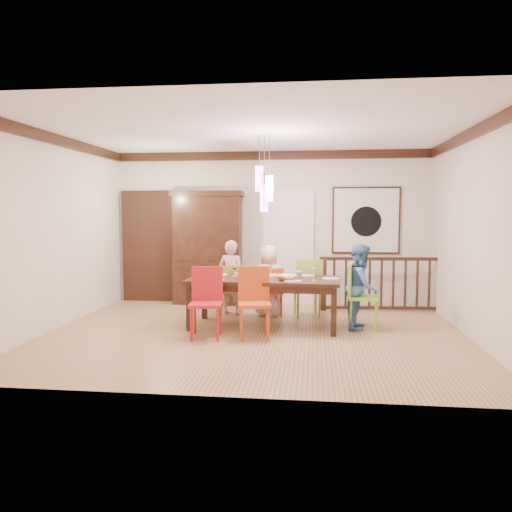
# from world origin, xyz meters

# --- Properties ---
(floor) EXTENTS (6.00, 6.00, 0.00)m
(floor) POSITION_xyz_m (0.00, 0.00, 0.00)
(floor) COLOR olive
(floor) RESTS_ON ground
(ceiling) EXTENTS (6.00, 6.00, 0.00)m
(ceiling) POSITION_xyz_m (0.00, 0.00, 2.90)
(ceiling) COLOR white
(ceiling) RESTS_ON wall_back
(wall_back) EXTENTS (6.00, 0.00, 6.00)m
(wall_back) POSITION_xyz_m (0.00, 2.50, 1.45)
(wall_back) COLOR beige
(wall_back) RESTS_ON floor
(wall_left) EXTENTS (0.00, 5.00, 5.00)m
(wall_left) POSITION_xyz_m (-3.00, 0.00, 1.45)
(wall_left) COLOR beige
(wall_left) RESTS_ON floor
(wall_right) EXTENTS (0.00, 5.00, 5.00)m
(wall_right) POSITION_xyz_m (3.00, 0.00, 1.45)
(wall_right) COLOR beige
(wall_right) RESTS_ON floor
(crown_molding) EXTENTS (6.00, 5.00, 0.16)m
(crown_molding) POSITION_xyz_m (0.00, 0.00, 2.82)
(crown_molding) COLOR black
(crown_molding) RESTS_ON wall_back
(panel_door) EXTENTS (1.04, 0.07, 2.24)m
(panel_door) POSITION_xyz_m (-2.40, 2.45, 1.05)
(panel_door) COLOR black
(panel_door) RESTS_ON wall_back
(white_doorway) EXTENTS (0.97, 0.05, 2.22)m
(white_doorway) POSITION_xyz_m (0.35, 2.46, 1.05)
(white_doorway) COLOR silver
(white_doorway) RESTS_ON wall_back
(painting) EXTENTS (1.25, 0.06, 1.25)m
(painting) POSITION_xyz_m (1.80, 2.46, 1.60)
(painting) COLOR black
(painting) RESTS_ON wall_back
(pendant_cluster) EXTENTS (0.27, 0.21, 1.14)m
(pendant_cluster) POSITION_xyz_m (0.09, 0.46, 2.11)
(pendant_cluster) COLOR #ED47BC
(pendant_cluster) RESTS_ON ceiling
(dining_table) EXTENTS (2.31, 1.12, 0.75)m
(dining_table) POSITION_xyz_m (0.09, 0.46, 0.67)
(dining_table) COLOR black
(dining_table) RESTS_ON floor
(chair_far_left) EXTENTS (0.40, 0.40, 0.86)m
(chair_far_left) POSITION_xyz_m (-0.54, 1.27, 0.49)
(chair_far_left) COLOR #9BAE30
(chair_far_left) RESTS_ON floor
(chair_far_mid) EXTENTS (0.42, 0.42, 0.83)m
(chair_far_mid) POSITION_xyz_m (0.14, 1.29, 0.47)
(chair_far_mid) COLOR red
(chair_far_mid) RESTS_ON floor
(chair_far_right) EXTENTS (0.52, 0.52, 0.98)m
(chair_far_right) POSITION_xyz_m (0.73, 1.27, 0.56)
(chair_far_right) COLOR #8BA630
(chair_far_right) RESTS_ON floor
(chair_near_left) EXTENTS (0.49, 0.49, 0.98)m
(chair_near_left) POSITION_xyz_m (-0.64, -0.33, 0.56)
(chair_near_left) COLOR #AF1921
(chair_near_left) RESTS_ON floor
(chair_near_mid) EXTENTS (0.51, 0.51, 0.99)m
(chair_near_mid) POSITION_xyz_m (0.02, -0.26, 0.57)
(chair_near_mid) COLOR #B94419
(chair_near_mid) RESTS_ON floor
(chair_end_right) EXTENTS (0.51, 0.51, 0.99)m
(chair_end_right) POSITION_xyz_m (1.60, 0.48, 0.57)
(chair_end_right) COLOR #81C739
(chair_end_right) RESTS_ON floor
(china_hutch) EXTENTS (1.36, 0.46, 2.15)m
(china_hutch) POSITION_xyz_m (-1.18, 2.30, 1.08)
(china_hutch) COLOR black
(china_hutch) RESTS_ON floor
(balustrade) EXTENTS (2.20, 0.22, 0.96)m
(balustrade) POSITION_xyz_m (2.04, 1.95, 0.50)
(balustrade) COLOR black
(balustrade) RESTS_ON floor
(person_far_left) EXTENTS (0.53, 0.42, 1.28)m
(person_far_left) POSITION_xyz_m (-0.56, 1.32, 0.64)
(person_far_left) COLOR #DCA7AC
(person_far_left) RESTS_ON floor
(person_far_mid) EXTENTS (0.64, 0.47, 1.21)m
(person_far_mid) POSITION_xyz_m (0.09, 1.27, 0.61)
(person_far_mid) COLOR beige
(person_far_mid) RESTS_ON floor
(person_end_right) EXTENTS (0.58, 0.70, 1.28)m
(person_end_right) POSITION_xyz_m (1.55, 0.51, 0.64)
(person_end_right) COLOR #4071B4
(person_end_right) RESTS_ON floor
(serving_bowl) EXTENTS (0.36, 0.36, 0.08)m
(serving_bowl) POSITION_xyz_m (0.43, 0.28, 0.79)
(serving_bowl) COLOR gold
(serving_bowl) RESTS_ON dining_table
(small_bowl) EXTENTS (0.26, 0.26, 0.07)m
(small_bowl) POSITION_xyz_m (-0.07, 0.44, 0.78)
(small_bowl) COLOR white
(small_bowl) RESTS_ON dining_table
(cup_left) EXTENTS (0.14, 0.14, 0.09)m
(cup_left) POSITION_xyz_m (-0.29, 0.33, 0.80)
(cup_left) COLOR silver
(cup_left) RESTS_ON dining_table
(cup_right) EXTENTS (0.14, 0.14, 0.10)m
(cup_right) POSITION_xyz_m (0.61, 0.57, 0.80)
(cup_right) COLOR silver
(cup_right) RESTS_ON dining_table
(plate_far_left) EXTENTS (0.26, 0.26, 0.01)m
(plate_far_left) POSITION_xyz_m (-0.66, 0.75, 0.76)
(plate_far_left) COLOR white
(plate_far_left) RESTS_ON dining_table
(plate_far_mid) EXTENTS (0.26, 0.26, 0.01)m
(plate_far_mid) POSITION_xyz_m (0.17, 0.79, 0.76)
(plate_far_mid) COLOR white
(plate_far_mid) RESTS_ON dining_table
(plate_far_right) EXTENTS (0.26, 0.26, 0.01)m
(plate_far_right) POSITION_xyz_m (0.72, 0.77, 0.76)
(plate_far_right) COLOR white
(plate_far_right) RESTS_ON dining_table
(plate_near_left) EXTENTS (0.26, 0.26, 0.01)m
(plate_near_left) POSITION_xyz_m (-0.60, 0.13, 0.76)
(plate_near_left) COLOR white
(plate_near_left) RESTS_ON dining_table
(plate_near_mid) EXTENTS (0.26, 0.26, 0.01)m
(plate_near_mid) POSITION_xyz_m (0.55, 0.14, 0.76)
(plate_near_mid) COLOR white
(plate_near_mid) RESTS_ON dining_table
(plate_end_right) EXTENTS (0.26, 0.26, 0.01)m
(plate_end_right) POSITION_xyz_m (1.10, 0.49, 0.76)
(plate_end_right) COLOR white
(plate_end_right) RESTS_ON dining_table
(wine_glass_a) EXTENTS (0.08, 0.08, 0.19)m
(wine_glass_a) POSITION_xyz_m (-0.39, 0.62, 0.84)
(wine_glass_a) COLOR #590C19
(wine_glass_a) RESTS_ON dining_table
(wine_glass_b) EXTENTS (0.08, 0.08, 0.19)m
(wine_glass_b) POSITION_xyz_m (0.17, 0.61, 0.84)
(wine_glass_b) COLOR silver
(wine_glass_b) RESTS_ON dining_table
(wine_glass_c) EXTENTS (0.08, 0.08, 0.19)m
(wine_glass_c) POSITION_xyz_m (0.04, 0.19, 0.84)
(wine_glass_c) COLOR #590C19
(wine_glass_c) RESTS_ON dining_table
(wine_glass_d) EXTENTS (0.08, 0.08, 0.19)m
(wine_glass_d) POSITION_xyz_m (0.84, 0.26, 0.84)
(wine_glass_d) COLOR silver
(wine_glass_d) RESTS_ON dining_table
(napkin) EXTENTS (0.18, 0.14, 0.01)m
(napkin) POSITION_xyz_m (0.06, 0.10, 0.76)
(napkin) COLOR #D83359
(napkin) RESTS_ON dining_table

